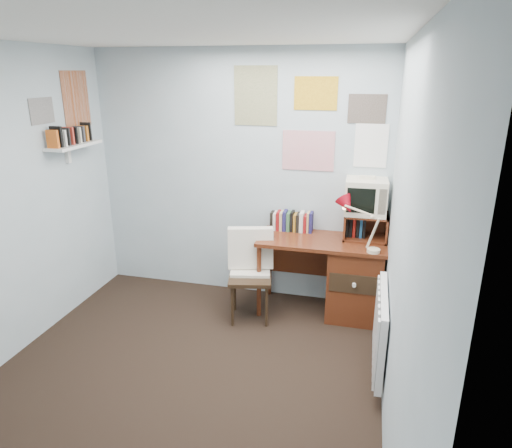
{
  "coord_description": "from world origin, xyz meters",
  "views": [
    {
      "loc": [
        1.28,
        -2.6,
        2.28
      ],
      "look_at": [
        0.37,
        1.0,
        1.03
      ],
      "focal_mm": 32.0,
      "sensor_mm": 36.0,
      "label": 1
    }
  ],
  "objects": [
    {
      "name": "ground",
      "position": [
        0.0,
        0.0,
        0.0
      ],
      "size": [
        3.5,
        3.5,
        0.0
      ],
      "primitive_type": "plane",
      "color": "black",
      "rests_on": "ground"
    },
    {
      "name": "back_wall",
      "position": [
        0.0,
        1.75,
        1.25
      ],
      "size": [
        3.0,
        0.02,
        2.5
      ],
      "primitive_type": "cube",
      "color": "silver",
      "rests_on": "ground"
    },
    {
      "name": "right_wall",
      "position": [
        1.5,
        0.0,
        1.25
      ],
      "size": [
        0.02,
        3.5,
        2.5
      ],
      "primitive_type": "cube",
      "color": "silver",
      "rests_on": "ground"
    },
    {
      "name": "ceiling",
      "position": [
        0.0,
        0.0,
        2.5
      ],
      "size": [
        3.0,
        3.5,
        0.02
      ],
      "primitive_type": "cube",
      "color": "white",
      "rests_on": "back_wall"
    },
    {
      "name": "desk",
      "position": [
        1.17,
        1.48,
        0.41
      ],
      "size": [
        1.2,
        0.55,
        0.76
      ],
      "color": "#602A16",
      "rests_on": "ground"
    },
    {
      "name": "desk_chair",
      "position": [
        0.27,
        1.18,
        0.42
      ],
      "size": [
        0.51,
        0.5,
        0.84
      ],
      "primitive_type": "cube",
      "rotation": [
        0.0,
        0.0,
        0.22
      ],
      "color": "black",
      "rests_on": "ground"
    },
    {
      "name": "desk_lamp",
      "position": [
        1.37,
        1.26,
        0.97
      ],
      "size": [
        0.36,
        0.33,
        0.42
      ],
      "primitive_type": "cube",
      "rotation": [
        0.0,
        0.0,
        0.32
      ],
      "color": "#B20B1B",
      "rests_on": "desk"
    },
    {
      "name": "tv_riser",
      "position": [
        1.29,
        1.59,
        0.89
      ],
      "size": [
        0.4,
        0.3,
        0.25
      ],
      "primitive_type": "cube",
      "color": "#602A16",
      "rests_on": "desk"
    },
    {
      "name": "crt_tv",
      "position": [
        1.27,
        1.61,
        1.19
      ],
      "size": [
        0.38,
        0.35,
        0.36
      ],
      "primitive_type": "cube",
      "rotation": [
        0.0,
        0.0,
        0.02
      ],
      "color": "beige",
      "rests_on": "tv_riser"
    },
    {
      "name": "book_row",
      "position": [
        0.66,
        1.66,
        0.87
      ],
      "size": [
        0.6,
        0.14,
        0.22
      ],
      "primitive_type": "cube",
      "color": "#602A16",
      "rests_on": "desk"
    },
    {
      "name": "radiator",
      "position": [
        1.46,
        0.55,
        0.42
      ],
      "size": [
        0.09,
        0.8,
        0.6
      ],
      "primitive_type": "cube",
      "color": "white",
      "rests_on": "right_wall"
    },
    {
      "name": "wall_shelf",
      "position": [
        -1.4,
        1.1,
        1.62
      ],
      "size": [
        0.2,
        0.62,
        0.24
      ],
      "primitive_type": "cube",
      "color": "white",
      "rests_on": "left_wall"
    },
    {
      "name": "posters_back",
      "position": [
        0.7,
        1.74,
        1.85
      ],
      "size": [
        1.2,
        0.01,
        0.9
      ],
      "primitive_type": "cube",
      "color": "white",
      "rests_on": "back_wall"
    },
    {
      "name": "posters_left",
      "position": [
        -1.49,
        1.1,
        2.0
      ],
      "size": [
        0.01,
        0.7,
        0.6
      ],
      "primitive_type": "cube",
      "color": "white",
      "rests_on": "left_wall"
    }
  ]
}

